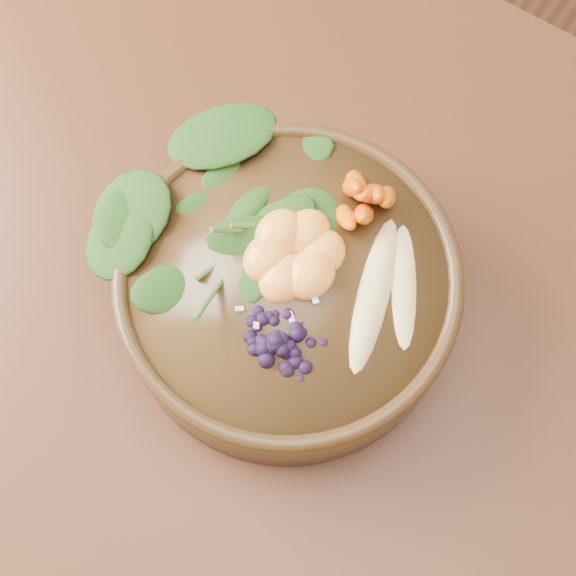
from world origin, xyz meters
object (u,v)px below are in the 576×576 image
Objects in this scene: banana_halves at (391,284)px; dining_table at (334,347)px; kale_heap at (250,189)px; carrot_cluster at (371,181)px; mandarin_cluster at (295,248)px; blueberry_pile at (276,336)px; stoneware_bowl at (288,292)px.

dining_table is at bearing -168.78° from banana_halves.
dining_table is 0.24m from kale_heap.
dining_table is at bearing -92.57° from carrot_cluster.
blueberry_pile reaches higher than mandarin_cluster.
carrot_cluster is at bearing 109.58° from dining_table.
dining_table is 4.95× the size of stoneware_bowl.
blueberry_pile is at bearing -109.55° from carrot_cluster.
kale_heap reaches higher than stoneware_bowl.
banana_halves is 1.81× the size of mandarin_cluster.
dining_table is 0.15m from stoneware_bowl.
mandarin_cluster is at bearing 112.88° from blueberry_pile.
carrot_cluster reaches higher than banana_halves.
carrot_cluster is (-0.03, 0.09, 0.22)m from dining_table.
mandarin_cluster reaches higher than banana_halves.
carrot_cluster reaches higher than blueberry_pile.
stoneware_bowl is 3.15× the size of mandarin_cluster.
mandarin_cluster is at bearing 177.81° from dining_table.
dining_table is 8.62× the size of banana_halves.
stoneware_bowl is 2.16× the size of blueberry_pile.
dining_table is 0.22m from blueberry_pile.
dining_table is at bearing 18.63° from stoneware_bowl.
carrot_cluster reaches higher than kale_heap.
kale_heap is at bearing 156.45° from banana_halves.
banana_halves is at bearing -66.94° from carrot_cluster.
carrot_cluster is (0.09, 0.06, 0.02)m from kale_heap.
mandarin_cluster is at bearing 170.25° from banana_halves.
kale_heap reaches higher than mandarin_cluster.
blueberry_pile is (0.03, -0.06, 0.07)m from stoneware_bowl.
stoneware_bowl is 0.11m from kale_heap.
stoneware_bowl is at bearing 115.01° from blueberry_pile.
stoneware_bowl is at bearing -161.37° from dining_table.
carrot_cluster is (0.02, 0.10, 0.09)m from stoneware_bowl.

